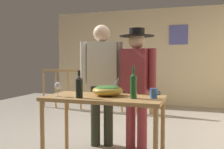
{
  "coord_description": "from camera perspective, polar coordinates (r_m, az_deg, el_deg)",
  "views": [
    {
      "loc": [
        1.27,
        -3.62,
        1.19
      ],
      "look_at": [
        0.29,
        -0.63,
        1.01
      ],
      "focal_mm": 41.04,
      "sensor_mm": 36.0,
      "label": 1
    }
  ],
  "objects": [
    {
      "name": "flat_screen_tv",
      "position": [
        6.72,
        2.83,
        -0.77
      ],
      "size": [
        0.56,
        0.12,
        0.41
      ],
      "color": "black",
      "rests_on": "tv_console"
    },
    {
      "name": "ground_plane",
      "position": [
        4.02,
        -1.2,
        -13.96
      ],
      "size": [
        8.37,
        8.37,
        0.0
      ],
      "primitive_type": "plane",
      "color": "#9E9384"
    },
    {
      "name": "wine_bottle_dark",
      "position": [
        2.8,
        -7.31,
        -2.68
      ],
      "size": [
        0.08,
        0.08,
        0.3
      ],
      "color": "black",
      "rests_on": "serving_table"
    },
    {
      "name": "framed_picture",
      "position": [
        6.83,
        14.6,
        8.54
      ],
      "size": [
        0.47,
        0.03,
        0.49
      ],
      "primitive_type": "cube",
      "color": "#5659A7"
    },
    {
      "name": "salad_bowl",
      "position": [
        2.95,
        -0.98,
        -3.46
      ],
      "size": [
        0.35,
        0.35,
        0.2
      ],
      "color": "gold",
      "rests_on": "serving_table"
    },
    {
      "name": "stair_railing",
      "position": [
        5.92,
        -0.55,
        -2.46
      ],
      "size": [
        2.84,
        0.1,
        1.01
      ],
      "color": "#B2844C",
      "rests_on": "ground_plane"
    },
    {
      "name": "mug_blue",
      "position": [
        2.78,
        9.31,
        -4.16
      ],
      "size": [
        0.11,
        0.08,
        0.11
      ],
      "color": "#3866B2",
      "rests_on": "serving_table"
    },
    {
      "name": "back_wall",
      "position": [
        6.96,
        7.62,
        3.87
      ],
      "size": [
        5.25,
        0.1,
        2.53
      ],
      "primitive_type": "cube",
      "color": "beige",
      "rests_on": "ground_plane"
    },
    {
      "name": "tv_console",
      "position": [
        6.8,
        2.89,
        -4.81
      ],
      "size": [
        0.9,
        0.4,
        0.47
      ],
      "primitive_type": "cube",
      "color": "#38281E",
      "rests_on": "ground_plane"
    },
    {
      "name": "person_standing_left",
      "position": [
        3.51,
        -2.29,
        -0.02
      ],
      "size": [
        0.55,
        0.34,
        1.67
      ],
      "rotation": [
        0.0,
        0.0,
        3.5
      ],
      "color": "#2D3323",
      "rests_on": "ground_plane"
    },
    {
      "name": "wine_bottle_green",
      "position": [
        2.74,
        4.81,
        -2.39
      ],
      "size": [
        0.07,
        0.07,
        0.35
      ],
      "color": "#1E5628",
      "rests_on": "serving_table"
    },
    {
      "name": "serving_table",
      "position": [
        2.92,
        -1.81,
        -6.64
      ],
      "size": [
        1.34,
        0.64,
        0.78
      ],
      "color": "#B2844C",
      "rests_on": "ground_plane"
    },
    {
      "name": "person_standing_right",
      "position": [
        3.38,
        5.5,
        -0.83
      ],
      "size": [
        0.54,
        0.45,
        1.6
      ],
      "rotation": [
        0.0,
        0.0,
        2.79
      ],
      "color": "#9E3842",
      "rests_on": "ground_plane"
    },
    {
      "name": "wine_glass",
      "position": [
        2.95,
        -11.97,
        -2.61
      ],
      "size": [
        0.07,
        0.07,
        0.16
      ],
      "color": "silver",
      "rests_on": "serving_table"
    }
  ]
}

